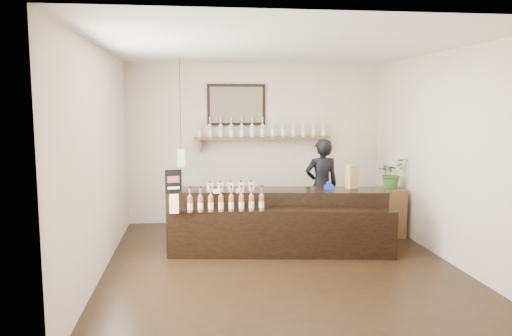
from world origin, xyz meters
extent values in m
plane|color=black|center=(0.00, 0.00, 0.00)|extent=(5.00, 5.00, 0.00)
plane|color=beige|center=(0.00, 2.50, 1.40)|extent=(4.50, 0.00, 4.50)
plane|color=beige|center=(0.00, -2.50, 1.40)|extent=(4.50, 0.00, 4.50)
plane|color=beige|center=(-2.25, 0.00, 1.40)|extent=(0.00, 5.00, 5.00)
plane|color=beige|center=(2.25, 0.00, 1.40)|extent=(0.00, 5.00, 5.00)
plane|color=white|center=(0.00, 0.00, 2.80)|extent=(5.00, 5.00, 0.00)
cube|color=brown|center=(0.10, 2.37, 1.50)|extent=(2.40, 0.25, 0.04)
cube|color=brown|center=(-0.98, 2.40, 1.38)|extent=(0.04, 0.20, 0.20)
cube|color=brown|center=(1.18, 2.40, 1.38)|extent=(0.04, 0.20, 0.20)
cube|color=black|center=(-0.35, 2.47, 2.08)|extent=(1.02, 0.04, 0.72)
cube|color=#403529|center=(-0.35, 2.44, 2.08)|extent=(0.92, 0.01, 0.62)
cube|color=white|center=(-1.30, 1.60, 1.25)|extent=(0.12, 0.12, 0.28)
cylinder|color=black|center=(-1.30, 1.60, 2.09)|extent=(0.01, 0.01, 1.41)
cylinder|color=#ABC3A3|center=(-1.00, 2.37, 1.62)|extent=(0.07, 0.07, 0.20)
cone|color=#ABC3A3|center=(-1.00, 2.37, 1.75)|extent=(0.07, 0.07, 0.05)
cylinder|color=#ABC3A3|center=(-1.00, 2.37, 1.81)|extent=(0.02, 0.02, 0.07)
cylinder|color=yellow|center=(-1.00, 2.37, 1.86)|extent=(0.03, 0.03, 0.02)
cylinder|color=white|center=(-1.00, 2.37, 1.60)|extent=(0.07, 0.07, 0.09)
cylinder|color=#ABC3A3|center=(-0.82, 2.37, 1.62)|extent=(0.07, 0.07, 0.20)
cone|color=#ABC3A3|center=(-0.82, 2.37, 1.75)|extent=(0.07, 0.07, 0.05)
cylinder|color=#ABC3A3|center=(-0.82, 2.37, 1.81)|extent=(0.02, 0.02, 0.07)
cylinder|color=yellow|center=(-0.82, 2.37, 1.86)|extent=(0.03, 0.03, 0.02)
cylinder|color=white|center=(-0.82, 2.37, 1.60)|extent=(0.07, 0.07, 0.09)
cylinder|color=#ABC3A3|center=(-0.63, 2.37, 1.62)|extent=(0.07, 0.07, 0.20)
cone|color=#ABC3A3|center=(-0.63, 2.37, 1.75)|extent=(0.07, 0.07, 0.05)
cylinder|color=#ABC3A3|center=(-0.63, 2.37, 1.81)|extent=(0.02, 0.02, 0.07)
cylinder|color=yellow|center=(-0.63, 2.37, 1.86)|extent=(0.03, 0.03, 0.02)
cylinder|color=white|center=(-0.63, 2.37, 1.60)|extent=(0.07, 0.07, 0.09)
cylinder|color=#ABC3A3|center=(-0.45, 2.37, 1.62)|extent=(0.07, 0.07, 0.20)
cone|color=#ABC3A3|center=(-0.45, 2.37, 1.75)|extent=(0.07, 0.07, 0.05)
cylinder|color=#ABC3A3|center=(-0.45, 2.37, 1.81)|extent=(0.02, 0.02, 0.07)
cylinder|color=yellow|center=(-0.45, 2.37, 1.86)|extent=(0.03, 0.03, 0.02)
cylinder|color=white|center=(-0.45, 2.37, 1.60)|extent=(0.07, 0.07, 0.09)
cylinder|color=#ABC3A3|center=(-0.27, 2.37, 1.62)|extent=(0.07, 0.07, 0.20)
cone|color=#ABC3A3|center=(-0.27, 2.37, 1.75)|extent=(0.07, 0.07, 0.05)
cylinder|color=#ABC3A3|center=(-0.27, 2.37, 1.81)|extent=(0.02, 0.02, 0.07)
cylinder|color=yellow|center=(-0.27, 2.37, 1.86)|extent=(0.03, 0.03, 0.02)
cylinder|color=white|center=(-0.27, 2.37, 1.60)|extent=(0.07, 0.07, 0.09)
cylinder|color=#ABC3A3|center=(-0.08, 2.37, 1.62)|extent=(0.07, 0.07, 0.20)
cone|color=#ABC3A3|center=(-0.08, 2.37, 1.75)|extent=(0.07, 0.07, 0.05)
cylinder|color=#ABC3A3|center=(-0.08, 2.37, 1.81)|extent=(0.02, 0.02, 0.07)
cylinder|color=yellow|center=(-0.08, 2.37, 1.86)|extent=(0.03, 0.03, 0.02)
cylinder|color=white|center=(-0.08, 2.37, 1.60)|extent=(0.07, 0.07, 0.09)
cylinder|color=#ABC3A3|center=(0.10, 2.37, 1.62)|extent=(0.07, 0.07, 0.20)
cone|color=#ABC3A3|center=(0.10, 2.37, 1.75)|extent=(0.07, 0.07, 0.05)
cylinder|color=#ABC3A3|center=(0.10, 2.37, 1.81)|extent=(0.02, 0.02, 0.07)
cylinder|color=yellow|center=(0.10, 2.37, 1.86)|extent=(0.03, 0.03, 0.02)
cylinder|color=white|center=(0.10, 2.37, 1.60)|extent=(0.07, 0.07, 0.09)
cylinder|color=#ABC3A3|center=(0.28, 2.37, 1.62)|extent=(0.07, 0.07, 0.20)
cone|color=#ABC3A3|center=(0.28, 2.37, 1.75)|extent=(0.07, 0.07, 0.05)
cylinder|color=#ABC3A3|center=(0.28, 2.37, 1.81)|extent=(0.02, 0.02, 0.07)
cylinder|color=yellow|center=(0.28, 2.37, 1.86)|extent=(0.03, 0.03, 0.02)
cylinder|color=white|center=(0.28, 2.37, 1.60)|extent=(0.07, 0.07, 0.09)
cylinder|color=#ABC3A3|center=(0.47, 2.37, 1.62)|extent=(0.07, 0.07, 0.20)
cone|color=#ABC3A3|center=(0.47, 2.37, 1.75)|extent=(0.07, 0.07, 0.05)
cylinder|color=#ABC3A3|center=(0.47, 2.37, 1.81)|extent=(0.02, 0.02, 0.07)
cylinder|color=yellow|center=(0.47, 2.37, 1.86)|extent=(0.03, 0.03, 0.02)
cylinder|color=white|center=(0.47, 2.37, 1.60)|extent=(0.07, 0.07, 0.09)
cylinder|color=#ABC3A3|center=(0.65, 2.37, 1.62)|extent=(0.07, 0.07, 0.20)
cone|color=#ABC3A3|center=(0.65, 2.37, 1.75)|extent=(0.07, 0.07, 0.05)
cylinder|color=#ABC3A3|center=(0.65, 2.37, 1.81)|extent=(0.02, 0.02, 0.07)
cylinder|color=yellow|center=(0.65, 2.37, 1.86)|extent=(0.03, 0.03, 0.02)
cylinder|color=white|center=(0.65, 2.37, 1.60)|extent=(0.07, 0.07, 0.09)
cylinder|color=#ABC3A3|center=(0.83, 2.37, 1.62)|extent=(0.07, 0.07, 0.20)
cone|color=#ABC3A3|center=(0.83, 2.37, 1.75)|extent=(0.07, 0.07, 0.05)
cylinder|color=#ABC3A3|center=(0.83, 2.37, 1.81)|extent=(0.02, 0.02, 0.07)
cylinder|color=yellow|center=(0.83, 2.37, 1.86)|extent=(0.03, 0.03, 0.02)
cylinder|color=white|center=(0.83, 2.37, 1.60)|extent=(0.07, 0.07, 0.09)
cylinder|color=#ABC3A3|center=(1.02, 2.37, 1.62)|extent=(0.07, 0.07, 0.20)
cone|color=#ABC3A3|center=(1.02, 2.37, 1.75)|extent=(0.07, 0.07, 0.05)
cylinder|color=#ABC3A3|center=(1.02, 2.37, 1.81)|extent=(0.02, 0.02, 0.07)
cylinder|color=yellow|center=(1.02, 2.37, 1.86)|extent=(0.03, 0.03, 0.02)
cylinder|color=white|center=(1.02, 2.37, 1.60)|extent=(0.07, 0.07, 0.09)
cylinder|color=#ABC3A3|center=(1.20, 2.37, 1.62)|extent=(0.07, 0.07, 0.20)
cone|color=#ABC3A3|center=(1.20, 2.37, 1.75)|extent=(0.07, 0.07, 0.05)
cylinder|color=#ABC3A3|center=(1.20, 2.37, 1.81)|extent=(0.02, 0.02, 0.07)
cylinder|color=yellow|center=(1.20, 2.37, 1.86)|extent=(0.03, 0.03, 0.02)
cylinder|color=white|center=(1.20, 2.37, 1.60)|extent=(0.07, 0.07, 0.09)
cube|color=black|center=(0.07, 0.70, 0.44)|extent=(3.16, 0.98, 0.87)
cube|color=black|center=(0.07, 0.29, 0.33)|extent=(3.12, 0.71, 0.66)
cube|color=white|center=(-0.80, 0.50, 0.90)|extent=(0.10, 0.04, 0.05)
cube|color=white|center=(-0.47, 0.50, 0.90)|extent=(0.10, 0.04, 0.05)
cube|color=#FDE59B|center=(-1.37, 0.29, 0.72)|extent=(0.12, 0.12, 0.12)
cube|color=#FDE59B|center=(-1.37, 0.29, 0.84)|extent=(0.12, 0.12, 0.12)
cube|color=#ABC3A3|center=(-0.89, 0.65, 0.93)|extent=(0.08, 0.08, 0.13)
cube|color=beige|center=(-0.89, 0.61, 0.93)|extent=(0.07, 0.00, 0.06)
cylinder|color=black|center=(-0.89, 0.65, 1.00)|extent=(0.02, 0.02, 0.03)
cube|color=#ABC3A3|center=(-0.74, 0.65, 0.93)|extent=(0.08, 0.08, 0.13)
cube|color=beige|center=(-0.74, 0.61, 0.93)|extent=(0.07, 0.00, 0.06)
cylinder|color=black|center=(-0.74, 0.65, 1.00)|extent=(0.02, 0.02, 0.03)
cube|color=#ABC3A3|center=(-0.59, 0.65, 0.93)|extent=(0.08, 0.08, 0.13)
cube|color=beige|center=(-0.59, 0.61, 0.93)|extent=(0.07, 0.00, 0.06)
cylinder|color=black|center=(-0.59, 0.65, 1.00)|extent=(0.02, 0.02, 0.03)
cube|color=#ABC3A3|center=(-0.45, 0.65, 0.93)|extent=(0.08, 0.08, 0.13)
cube|color=beige|center=(-0.45, 0.61, 0.93)|extent=(0.07, 0.00, 0.06)
cylinder|color=black|center=(-0.45, 0.65, 1.00)|extent=(0.02, 0.02, 0.03)
cube|color=#ABC3A3|center=(-0.30, 0.65, 0.93)|extent=(0.08, 0.08, 0.13)
cube|color=beige|center=(-0.30, 0.61, 0.93)|extent=(0.07, 0.00, 0.06)
cylinder|color=black|center=(-0.30, 0.65, 1.00)|extent=(0.02, 0.02, 0.03)
cylinder|color=#9A4F34|center=(-1.16, 0.29, 0.76)|extent=(0.07, 0.07, 0.20)
cone|color=#9A4F34|center=(-1.16, 0.29, 0.89)|extent=(0.07, 0.07, 0.05)
cylinder|color=#9A4F34|center=(-1.16, 0.29, 0.95)|extent=(0.02, 0.02, 0.07)
cylinder|color=black|center=(-1.16, 0.29, 1.00)|extent=(0.03, 0.03, 0.03)
cylinder|color=white|center=(-1.16, 0.29, 0.74)|extent=(0.07, 0.07, 0.09)
cylinder|color=#9A4F34|center=(-1.02, 0.29, 0.76)|extent=(0.07, 0.07, 0.20)
cone|color=#9A4F34|center=(-1.02, 0.29, 0.89)|extent=(0.07, 0.07, 0.05)
cylinder|color=#9A4F34|center=(-1.02, 0.29, 0.95)|extent=(0.02, 0.02, 0.07)
cylinder|color=black|center=(-1.02, 0.29, 1.00)|extent=(0.03, 0.03, 0.03)
cylinder|color=white|center=(-1.02, 0.29, 0.74)|extent=(0.07, 0.07, 0.09)
cylinder|color=#9A4F34|center=(-0.89, 0.29, 0.76)|extent=(0.07, 0.07, 0.20)
cone|color=#9A4F34|center=(-0.89, 0.29, 0.89)|extent=(0.07, 0.07, 0.05)
cylinder|color=#9A4F34|center=(-0.89, 0.29, 0.95)|extent=(0.02, 0.02, 0.07)
cylinder|color=black|center=(-0.89, 0.29, 1.00)|extent=(0.03, 0.03, 0.03)
cylinder|color=white|center=(-0.89, 0.29, 0.74)|extent=(0.07, 0.07, 0.09)
cylinder|color=#9A4F34|center=(-0.75, 0.29, 0.76)|extent=(0.07, 0.07, 0.20)
cone|color=#9A4F34|center=(-0.75, 0.29, 0.89)|extent=(0.07, 0.07, 0.05)
cylinder|color=#9A4F34|center=(-0.75, 0.29, 0.95)|extent=(0.02, 0.02, 0.07)
cylinder|color=black|center=(-0.75, 0.29, 1.00)|extent=(0.03, 0.03, 0.03)
cylinder|color=white|center=(-0.75, 0.29, 0.74)|extent=(0.07, 0.07, 0.09)
cylinder|color=#9A4F34|center=(-0.61, 0.29, 0.76)|extent=(0.07, 0.07, 0.20)
cone|color=#9A4F34|center=(-0.61, 0.29, 0.89)|extent=(0.07, 0.07, 0.05)
cylinder|color=#9A4F34|center=(-0.61, 0.29, 0.95)|extent=(0.02, 0.02, 0.07)
cylinder|color=black|center=(-0.61, 0.29, 1.00)|extent=(0.03, 0.03, 0.03)
cylinder|color=white|center=(-0.61, 0.29, 0.74)|extent=(0.07, 0.07, 0.09)
cylinder|color=#9A4F34|center=(-0.47, 0.29, 0.76)|extent=(0.07, 0.07, 0.20)
cone|color=#9A4F34|center=(-0.47, 0.29, 0.89)|extent=(0.07, 0.07, 0.05)
cylinder|color=#9A4F34|center=(-0.47, 0.29, 0.95)|extent=(0.02, 0.02, 0.07)
cylinder|color=black|center=(-0.47, 0.29, 1.00)|extent=(0.03, 0.03, 0.03)
cylinder|color=white|center=(-0.47, 0.29, 0.74)|extent=(0.07, 0.07, 0.09)
cylinder|color=#9A4F34|center=(-0.34, 0.29, 0.76)|extent=(0.07, 0.07, 0.20)
cone|color=#9A4F34|center=(-0.34, 0.29, 0.89)|extent=(0.07, 0.07, 0.05)
cylinder|color=#9A4F34|center=(-0.34, 0.29, 0.95)|extent=(0.02, 0.02, 0.07)
cylinder|color=black|center=(-0.34, 0.29, 1.00)|extent=(0.03, 0.03, 0.03)
cylinder|color=white|center=(-0.34, 0.29, 0.74)|extent=(0.07, 0.07, 0.09)
cylinder|color=#9A4F34|center=(-0.20, 0.29, 0.76)|extent=(0.07, 0.07, 0.20)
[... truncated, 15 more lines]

